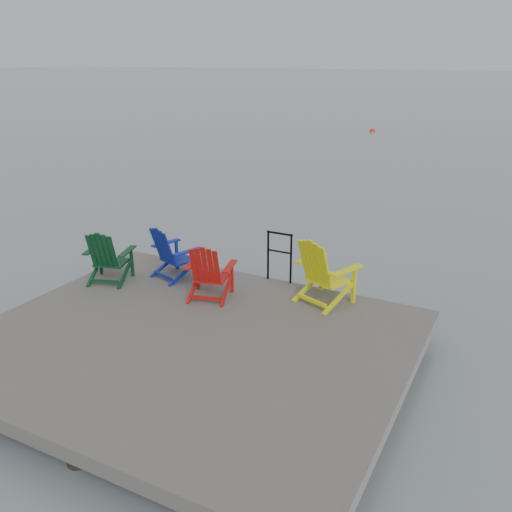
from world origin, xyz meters
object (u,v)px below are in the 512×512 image
at_px(chair_red, 209,271).
at_px(buoy_b, 372,131).
at_px(chair_green, 107,256).
at_px(chair_yellow, 323,270).
at_px(handrail, 279,252).
at_px(chair_blue, 172,252).

relative_size(chair_red, buoy_b, 2.64).
distance_m(chair_green, buoy_b, 26.30).
relative_size(chair_red, chair_yellow, 0.87).
xyz_separation_m(handrail, chair_green, (-2.63, -1.41, -0.06)).
distance_m(chair_red, buoy_b, 26.35).
relative_size(chair_green, buoy_b, 2.65).
distance_m(chair_red, chair_yellow, 1.84).
xyz_separation_m(chair_blue, chair_yellow, (2.75, 0.25, 0.07)).
height_order(handrail, chair_green, chair_green).
height_order(chair_red, chair_yellow, chair_yellow).
bearing_deg(handrail, chair_yellow, -26.03).
distance_m(handrail, chair_blue, 1.91).
xyz_separation_m(chair_red, chair_yellow, (1.69, 0.70, 0.07)).
bearing_deg(chair_blue, buoy_b, 116.57).
bearing_deg(buoy_b, chair_blue, -81.85).
relative_size(handrail, chair_green, 0.94).
bearing_deg(chair_red, buoy_b, 85.17).
bearing_deg(buoy_b, chair_yellow, -75.76).
xyz_separation_m(chair_green, buoy_b, (-2.77, 26.13, -0.98)).
bearing_deg(chair_red, chair_yellow, 7.40).
relative_size(chair_blue, chair_yellow, 0.87).
relative_size(chair_green, chair_blue, 1.00).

